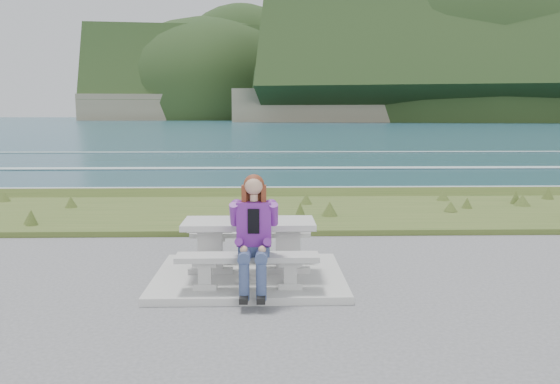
% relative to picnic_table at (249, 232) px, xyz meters
% --- Properties ---
extents(concrete_slab, '(2.60, 2.10, 0.10)m').
position_rel_picnic_table_xyz_m(concrete_slab, '(-0.00, 0.00, -0.63)').
color(concrete_slab, '#ABAAA6').
rests_on(concrete_slab, ground).
extents(picnic_table, '(1.80, 0.75, 0.75)m').
position_rel_picnic_table_xyz_m(picnic_table, '(0.00, 0.00, 0.00)').
color(picnic_table, '#ABAAA6').
rests_on(picnic_table, concrete_slab).
extents(bench_landward, '(1.80, 0.35, 0.45)m').
position_rel_picnic_table_xyz_m(bench_landward, '(0.00, -0.70, -0.23)').
color(bench_landward, '#ABAAA6').
rests_on(bench_landward, concrete_slab).
extents(bench_seaward, '(1.80, 0.35, 0.45)m').
position_rel_picnic_table_xyz_m(bench_seaward, '(0.00, 0.70, -0.23)').
color(bench_seaward, '#ABAAA6').
rests_on(bench_seaward, concrete_slab).
extents(grass_verge, '(160.00, 4.50, 0.22)m').
position_rel_picnic_table_xyz_m(grass_verge, '(-0.00, 5.00, -0.68)').
color(grass_verge, '#354D1D').
rests_on(grass_verge, ground).
extents(shore_drop, '(160.00, 0.80, 2.20)m').
position_rel_picnic_table_xyz_m(shore_drop, '(-0.00, 7.90, -0.68)').
color(shore_drop, '#6F6853').
rests_on(shore_drop, ground).
extents(ocean, '(1600.00, 1600.00, 0.09)m').
position_rel_picnic_table_xyz_m(ocean, '(-0.00, 25.09, -2.42)').
color(ocean, '#1D4353').
rests_on(ocean, ground).
extents(headland_range, '(729.83, 363.95, 212.11)m').
position_rel_picnic_table_xyz_m(headland_range, '(190.27, 398.24, 9.26)').
color(headland_range, '#6F6853').
rests_on(headland_range, ground).
extents(seated_woman, '(0.44, 0.75, 1.46)m').
position_rel_picnic_table_xyz_m(seated_woman, '(0.08, -0.84, -0.04)').
color(seated_woman, navy).
rests_on(seated_woman, concrete_slab).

